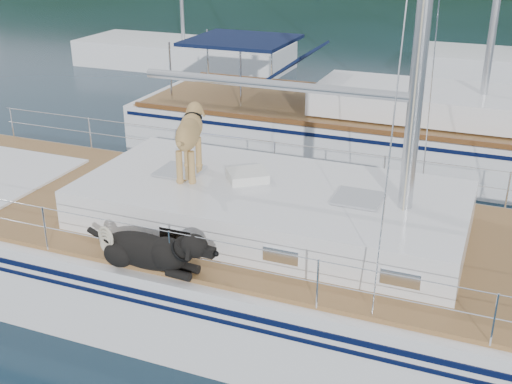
% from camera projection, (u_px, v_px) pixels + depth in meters
% --- Properties ---
extents(ground, '(120.00, 120.00, 0.00)m').
position_uv_depth(ground, '(220.00, 289.00, 9.66)').
color(ground, black).
rests_on(ground, ground).
extents(main_sailboat, '(12.00, 3.85, 14.01)m').
position_uv_depth(main_sailboat, '(224.00, 251.00, 9.36)').
color(main_sailboat, white).
rests_on(main_sailboat, ground).
extents(neighbor_sailboat, '(11.00, 3.50, 13.30)m').
position_uv_depth(neighbor_sailboat, '(373.00, 131.00, 14.84)').
color(neighbor_sailboat, white).
rests_on(neighbor_sailboat, ground).
extents(bg_boat_west, '(8.00, 3.00, 11.65)m').
position_uv_depth(bg_boat_west, '(184.00, 55.00, 24.19)').
color(bg_boat_west, white).
rests_on(bg_boat_west, ground).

